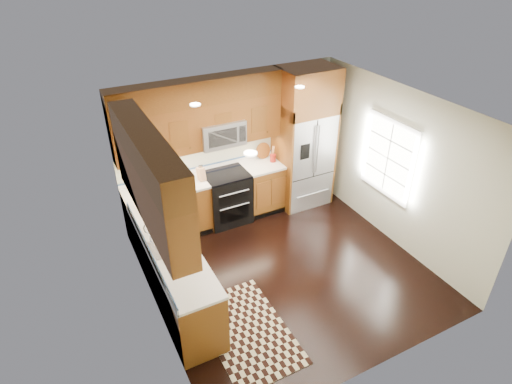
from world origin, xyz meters
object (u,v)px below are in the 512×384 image
utensil_crock (273,156)px  rug (247,330)px  refrigerator (304,139)px  knife_block (201,174)px  range (227,197)px

utensil_crock → rug: bearing=-125.1°
refrigerator → knife_block: (-1.99, 0.05, -0.25)m
rug → utensil_crock: 3.25m
rug → knife_block: knife_block is taller
rug → range: bearing=71.9°
refrigerator → range: bearing=178.6°
knife_block → utensil_crock: bearing=1.3°
range → rug: 2.64m
rug → knife_block: 2.72m
refrigerator → rug: (-2.37, -2.43, -1.30)m
range → refrigerator: bearing=-1.4°
refrigerator → utensil_crock: 0.66m
refrigerator → knife_block: 2.01m
range → rug: bearing=-108.3°
range → refrigerator: (1.55, -0.04, 0.83)m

